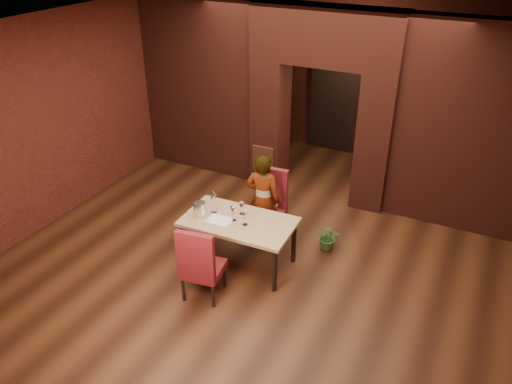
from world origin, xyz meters
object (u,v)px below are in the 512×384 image
wine_glass_c (245,218)px  wine_glass_a (242,208)px  dining_table (239,242)px  person_seated (263,200)px  chair_far (267,207)px  water_bottle (214,202)px  wine_glass_b (233,213)px  potted_plant (329,237)px  chair_near (203,260)px  wine_bucket (200,209)px

wine_glass_c → wine_glass_a: bearing=127.3°
dining_table → person_seated: size_ratio=1.06×
dining_table → person_seated: (0.05, 0.65, 0.37)m
chair_far → wine_glass_c: (0.06, -0.80, 0.27)m
wine_glass_c → water_bottle: bearing=170.4°
chair_far → wine_glass_b: (-0.13, -0.77, 0.27)m
dining_table → wine_glass_a: bearing=101.7°
wine_glass_a → wine_glass_c: size_ratio=0.87×
wine_glass_a → potted_plant: wine_glass_a is taller
chair_near → wine_bucket: (-0.45, 0.66, 0.28)m
wine_glass_b → water_bottle: water_bottle is taller
wine_glass_a → wine_bucket: size_ratio=0.88×
wine_glass_b → potted_plant: bearing=40.5°
dining_table → water_bottle: (-0.42, 0.04, 0.52)m
potted_plant → wine_glass_c: bearing=-132.9°
wine_glass_c → dining_table: bearing=156.3°
wine_bucket → wine_glass_c: bearing=6.8°
wine_glass_a → wine_glass_c: (0.17, -0.23, 0.01)m
chair_far → water_bottle: size_ratio=3.35×
water_bottle → person_seated: bearing=52.8°
person_seated → wine_glass_b: 0.69m
wine_glass_a → wine_glass_b: size_ratio=0.85×
chair_near → wine_glass_b: (0.02, 0.77, 0.29)m
dining_table → wine_glass_b: wine_glass_b is taller
wine_glass_b → water_bottle: bearing=170.0°
dining_table → wine_bucket: wine_bucket is taller
wine_glass_b → wine_bucket: wine_glass_b is taller
chair_near → wine_glass_b: size_ratio=4.97×
wine_glass_b → person_seated: bearing=80.2°
wine_bucket → potted_plant: wine_bucket is taller
wine_glass_b → wine_glass_c: wine_glass_b is taller
dining_table → chair_near: (-0.09, -0.79, 0.18)m
chair_near → wine_glass_b: 0.82m
chair_near → wine_glass_a: size_ratio=5.88×
potted_plant → person_seated: bearing=-165.5°
wine_glass_a → wine_bucket: wine_bucket is taller
chair_near → wine_glass_c: size_ratio=5.12×
chair_near → potted_plant: chair_near is taller
chair_near → water_bottle: chair_near is taller
person_seated → wine_glass_c: (0.08, -0.71, 0.10)m
wine_bucket → potted_plant: 1.97m
dining_table → wine_glass_a: 0.48m
person_seated → wine_bucket: size_ratio=6.92×
wine_bucket → potted_plant: bearing=33.6°
chair_near → potted_plant: 2.05m
dining_table → chair_far: chair_far is taller
person_seated → water_bottle: person_seated is taller
water_bottle → potted_plant: (1.44, 0.86, -0.68)m
dining_table → wine_glass_c: bearing=-25.9°
wine_bucket → potted_plant: (1.56, 1.04, -0.62)m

